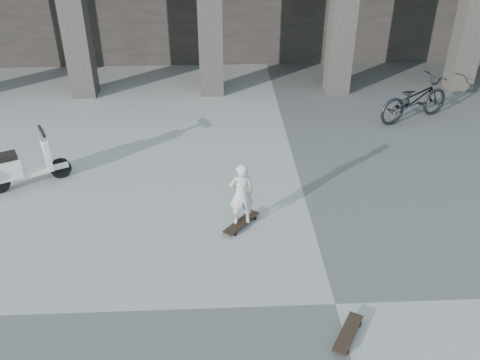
{
  "coord_description": "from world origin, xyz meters",
  "views": [
    {
      "loc": [
        -1.63,
        -5.32,
        5.33
      ],
      "look_at": [
        -1.27,
        2.48,
        0.65
      ],
      "focal_mm": 38.0,
      "sensor_mm": 36.0,
      "label": 1
    }
  ],
  "objects_px": {
    "scooter": "(13,169)",
    "bicycle": "(415,99)",
    "longboard": "(241,223)",
    "skateboard_spare": "(348,333)",
    "child": "(241,194)"
  },
  "relations": [
    {
      "from": "skateboard_spare",
      "to": "bicycle",
      "type": "relative_size",
      "value": 0.36
    },
    {
      "from": "longboard",
      "to": "skateboard_spare",
      "type": "bearing_deg",
      "value": -114.52
    },
    {
      "from": "scooter",
      "to": "child",
      "type": "bearing_deg",
      "value": -45.75
    },
    {
      "from": "longboard",
      "to": "bicycle",
      "type": "height_order",
      "value": "bicycle"
    },
    {
      "from": "child",
      "to": "bicycle",
      "type": "distance_m",
      "value": 6.33
    },
    {
      "from": "skateboard_spare",
      "to": "child",
      "type": "distance_m",
      "value": 2.97
    },
    {
      "from": "longboard",
      "to": "bicycle",
      "type": "bearing_deg",
      "value": -7.16
    },
    {
      "from": "longboard",
      "to": "child",
      "type": "relative_size",
      "value": 0.68
    },
    {
      "from": "skateboard_spare",
      "to": "longboard",
      "type": "bearing_deg",
      "value": 57.76
    },
    {
      "from": "skateboard_spare",
      "to": "scooter",
      "type": "xyz_separation_m",
      "value": [
        -5.69,
        4.08,
        0.37
      ]
    },
    {
      "from": "longboard",
      "to": "scooter",
      "type": "distance_m",
      "value": 4.65
    },
    {
      "from": "skateboard_spare",
      "to": "bicycle",
      "type": "bearing_deg",
      "value": 6.21
    },
    {
      "from": "scooter",
      "to": "bicycle",
      "type": "bearing_deg",
      "value": -9.02
    },
    {
      "from": "child",
      "to": "skateboard_spare",
      "type": "bearing_deg",
      "value": 107.84
    },
    {
      "from": "longboard",
      "to": "scooter",
      "type": "xyz_separation_m",
      "value": [
        -4.39,
        1.48,
        0.38
      ]
    }
  ]
}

